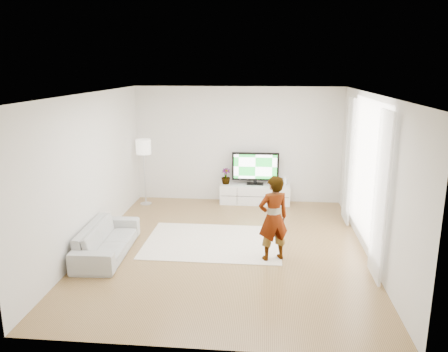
# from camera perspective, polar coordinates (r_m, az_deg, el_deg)

# --- Properties ---
(floor) EXTENTS (6.00, 6.00, 0.00)m
(floor) POSITION_cam_1_polar(r_m,az_deg,el_deg) (8.17, 0.40, -9.34)
(floor) COLOR #9C7846
(floor) RESTS_ON ground
(ceiling) EXTENTS (6.00, 6.00, 0.00)m
(ceiling) POSITION_cam_1_polar(r_m,az_deg,el_deg) (7.51, 0.44, 10.67)
(ceiling) COLOR white
(ceiling) RESTS_ON wall_back
(wall_left) EXTENTS (0.02, 6.00, 2.80)m
(wall_left) POSITION_cam_1_polar(r_m,az_deg,el_deg) (8.31, -17.02, 0.61)
(wall_left) COLOR silver
(wall_left) RESTS_ON floor
(wall_right) EXTENTS (0.02, 6.00, 2.80)m
(wall_right) POSITION_cam_1_polar(r_m,az_deg,el_deg) (7.91, 18.77, -0.18)
(wall_right) COLOR silver
(wall_right) RESTS_ON floor
(wall_back) EXTENTS (5.00, 0.02, 2.80)m
(wall_back) POSITION_cam_1_polar(r_m,az_deg,el_deg) (10.65, 1.82, 4.09)
(wall_back) COLOR silver
(wall_back) RESTS_ON floor
(wall_front) EXTENTS (5.00, 0.02, 2.80)m
(wall_front) POSITION_cam_1_polar(r_m,az_deg,el_deg) (4.88, -2.66, -8.19)
(wall_front) COLOR silver
(wall_front) RESTS_ON floor
(window) EXTENTS (0.01, 2.60, 2.50)m
(window) POSITION_cam_1_polar(r_m,az_deg,el_deg) (8.18, 18.19, 0.68)
(window) COLOR white
(window) RESTS_ON wall_right
(curtain_near) EXTENTS (0.04, 0.70, 2.60)m
(curtain_near) POSITION_cam_1_polar(r_m,az_deg,el_deg) (6.96, 19.76, -2.58)
(curtain_near) COLOR white
(curtain_near) RESTS_ON floor
(curtain_far) EXTENTS (0.04, 0.70, 2.60)m
(curtain_far) POSITION_cam_1_polar(r_m,az_deg,el_deg) (9.43, 15.99, 1.92)
(curtain_far) COLOR white
(curtain_far) RESTS_ON floor
(media_console) EXTENTS (1.68, 0.48, 0.47)m
(media_console) POSITION_cam_1_polar(r_m,az_deg,el_deg) (10.67, 4.05, -2.35)
(media_console) COLOR white
(media_console) RESTS_ON floor
(television) EXTENTS (1.13, 0.22, 0.79)m
(television) POSITION_cam_1_polar(r_m,az_deg,el_deg) (10.53, 4.12, 1.15)
(television) COLOR black
(television) RESTS_ON media_console
(game_console) EXTENTS (0.07, 0.16, 0.21)m
(game_console) POSITION_cam_1_polar(r_m,az_deg,el_deg) (10.59, 8.06, -0.68)
(game_console) COLOR white
(game_console) RESTS_ON media_console
(potted_plant) EXTENTS (0.24, 0.24, 0.39)m
(potted_plant) POSITION_cam_1_polar(r_m,az_deg,el_deg) (10.59, 0.23, -0.02)
(potted_plant) COLOR #3F7238
(potted_plant) RESTS_ON media_console
(rug) EXTENTS (2.56, 1.85, 0.01)m
(rug) POSITION_cam_1_polar(r_m,az_deg,el_deg) (8.41, -1.44, -8.59)
(rug) COLOR white
(rug) RESTS_ON floor
(player) EXTENTS (0.64, 0.54, 1.49)m
(player) POSITION_cam_1_polar(r_m,az_deg,el_deg) (7.47, 6.46, -5.49)
(player) COLOR #334772
(player) RESTS_ON rug
(sofa) EXTENTS (0.81, 1.89, 0.54)m
(sofa) POSITION_cam_1_polar(r_m,az_deg,el_deg) (8.08, -15.03, -8.02)
(sofa) COLOR #ADAEA9
(sofa) RESTS_ON floor
(floor_lamp) EXTENTS (0.35, 0.35, 1.59)m
(floor_lamp) POSITION_cam_1_polar(r_m,az_deg,el_deg) (10.50, -10.47, 3.39)
(floor_lamp) COLOR silver
(floor_lamp) RESTS_ON floor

